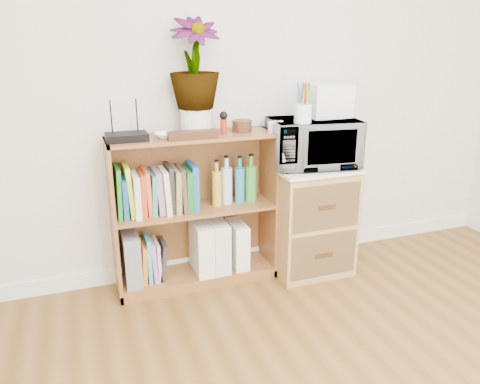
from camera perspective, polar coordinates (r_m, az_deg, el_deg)
name	(u,v)px	position (r m, az deg, el deg)	size (l,w,h in m)	color
skirting_board	(241,256)	(3.28, 0.07, -7.77)	(4.00, 0.02, 0.10)	white
bookshelf	(195,211)	(2.90, -5.52, -2.35)	(1.00, 0.30, 0.95)	brown
wicker_unit	(308,219)	(3.13, 8.33, -3.30)	(0.50, 0.45, 0.70)	#9E7542
microwave	(313,143)	(2.97, 8.87, 5.95)	(0.53, 0.36, 0.30)	silver
pen_cup	(303,114)	(2.79, 7.67, 9.45)	(0.10, 0.10, 0.11)	white
small_appliance	(327,100)	(3.04, 10.55, 10.94)	(0.26, 0.22, 0.21)	white
router	(127,137)	(2.68, -13.65, 6.55)	(0.23, 0.15, 0.04)	black
white_bowl	(166,135)	(2.70, -9.05, 6.82)	(0.13, 0.13, 0.03)	white
plant_pot	(196,122)	(2.78, -5.36, 8.55)	(0.18, 0.18, 0.15)	silver
potted_plant	(194,63)	(2.74, -5.57, 15.35)	(0.28, 0.28, 0.51)	#397A30
trinket_box	(193,135)	(2.66, -5.76, 6.95)	(0.29, 0.07, 0.05)	#3C1E10
kokeshi_doll	(224,127)	(2.77, -2.01, 7.94)	(0.04, 0.04, 0.09)	#A11F13
wooden_bowl	(242,126)	(2.86, 0.24, 8.07)	(0.12, 0.12, 0.07)	#361C0E
paint_jars	(275,129)	(2.83, 4.34, 7.72)	(0.10, 0.04, 0.05)	pink
file_box	(131,257)	(2.93, -13.14, -7.75)	(0.10, 0.25, 0.32)	slate
magazine_holder_left	(201,247)	(2.99, -4.72, -6.68)	(0.10, 0.26, 0.33)	white
magazine_holder_mid	(217,244)	(3.02, -2.77, -6.41)	(0.10, 0.26, 0.33)	silver
magazine_holder_right	(237,244)	(3.06, -0.33, -6.35)	(0.09, 0.23, 0.29)	white
cookbooks	(157,191)	(2.80, -10.08, 0.14)	(0.47, 0.20, 0.30)	#228124
liquor_bottles	(235,181)	(2.91, -0.59, 1.40)	(0.29, 0.07, 0.30)	gold
lower_books	(152,259)	(2.96, -10.69, -8.03)	(0.16, 0.19, 0.28)	orange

